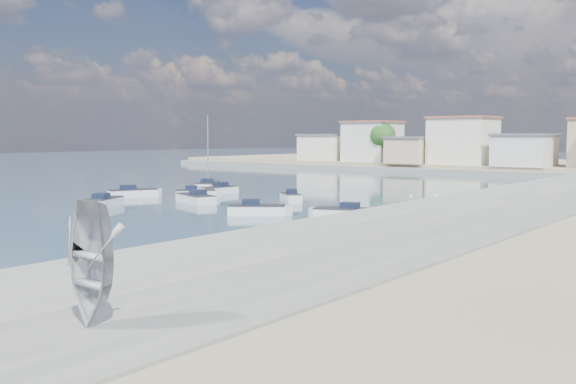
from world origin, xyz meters
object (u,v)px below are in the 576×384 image
object	(u,v)px
overturned_dinghy	(90,315)
motorboat_g	(216,191)
motorboat_e	(135,193)
motorboat_f	(290,198)
motorboat_h	(260,210)
motorboat_c	(195,199)
motorboat_a	(105,202)
motorboat_b	(198,194)
motorboat_d	(341,214)
sailboat	(209,185)

from	to	relation	value
overturned_dinghy	motorboat_g	bearing A→B (deg)	132.68
motorboat_e	motorboat_f	bearing A→B (deg)	22.22
motorboat_g	motorboat_h	size ratio (longest dim) A/B	1.13
motorboat_h	motorboat_c	bearing A→B (deg)	163.04
motorboat_a	motorboat_c	distance (m)	8.32
motorboat_a	motorboat_e	bearing A→B (deg)	124.88
motorboat_h	motorboat_f	bearing A→B (deg)	115.43
motorboat_f	motorboat_g	xyz separation A→B (m)	(-11.23, 1.09, 0.00)
motorboat_f	motorboat_b	bearing A→B (deg)	-163.74
motorboat_e	motorboat_c	bearing A→B (deg)	-1.04
motorboat_c	motorboat_h	world-z (taller)	same
motorboat_e	motorboat_h	bearing A→B (deg)	-10.00
motorboat_b	motorboat_a	bearing A→B (deg)	-92.12
overturned_dinghy	motorboat_b	bearing A→B (deg)	134.52
motorboat_a	motorboat_g	distance (m)	15.02
motorboat_a	motorboat_f	world-z (taller)	same
motorboat_a	motorboat_c	xyz separation A→B (m)	(3.82, 7.39, 0.00)
motorboat_f	motorboat_h	xyz separation A→B (m)	(4.72, -9.93, 0.00)
motorboat_c	motorboat_d	xyz separation A→B (m)	(17.49, -1.19, -0.00)
motorboat_g	motorboat_e	bearing A→B (deg)	-120.13
motorboat_a	motorboat_h	bearing A→B (deg)	14.84
motorboat_e	motorboat_g	distance (m)	8.60
motorboat_g	overturned_dinghy	xyz separation A→B (m)	(36.50, -40.88, 1.71)
motorboat_b	motorboat_h	distance (m)	16.21
motorboat_e	motorboat_f	size ratio (longest dim) A/B	1.52
motorboat_e	overturned_dinghy	distance (m)	52.79
motorboat_b	motorboat_d	distance (m)	21.45
motorboat_a	motorboat_b	size ratio (longest dim) A/B	1.24
motorboat_b	motorboat_e	world-z (taller)	same
motorboat_e	motorboat_g	world-z (taller)	same
motorboat_b	motorboat_e	bearing A→B (deg)	-148.53
motorboat_f	motorboat_h	size ratio (longest dim) A/B	0.76
motorboat_d	overturned_dinghy	bearing A→B (deg)	-66.06
motorboat_c	motorboat_e	distance (m)	9.09
motorboat_g	motorboat_h	xyz separation A→B (m)	(15.95, -11.02, -0.00)
motorboat_e	motorboat_a	bearing A→B (deg)	-55.12
overturned_dinghy	motorboat_h	bearing A→B (deg)	125.45
motorboat_f	sailboat	distance (m)	17.97
motorboat_h	overturned_dinghy	xyz separation A→B (m)	(20.55, -29.86, 1.71)
motorboat_d	motorboat_g	size ratio (longest dim) A/B	0.96
motorboat_c	sailboat	world-z (taller)	sailboat
motorboat_e	motorboat_f	xyz separation A→B (m)	(15.55, 6.35, -0.00)
motorboat_a	sailboat	distance (m)	20.77
sailboat	overturned_dinghy	xyz separation A→B (m)	(42.29, -45.54, 1.68)
motorboat_e	sailboat	xyz separation A→B (m)	(-1.48, 12.10, 0.03)
motorboat_b	motorboat_d	size ratio (longest dim) A/B	0.79
sailboat	overturned_dinghy	size ratio (longest dim) A/B	2.89
motorboat_e	motorboat_g	size ratio (longest dim) A/B	1.02
motorboat_a	sailboat	xyz separation A→B (m)	(-6.74, 19.65, 0.03)
motorboat_c	motorboat_d	distance (m)	17.53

